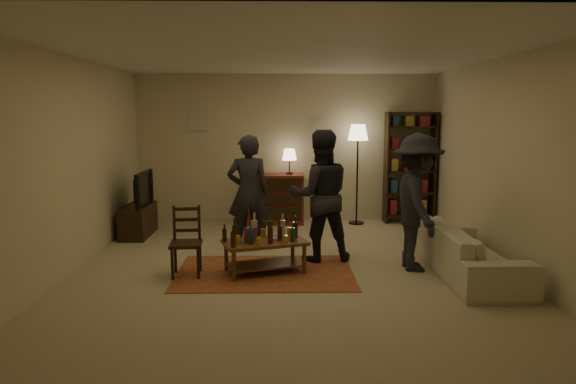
{
  "coord_description": "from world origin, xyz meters",
  "views": [
    {
      "loc": [
        -0.15,
        -6.49,
        1.97
      ],
      "look_at": [
        -0.02,
        0.1,
        0.97
      ],
      "focal_mm": 32.0,
      "sensor_mm": 36.0,
      "label": 1
    }
  ],
  "objects_px": {
    "coffee_table": "(264,243)",
    "floor_lamp": "(358,140)",
    "sofa": "(469,251)",
    "person_right": "(320,196)",
    "tv_stand": "(138,212)",
    "bookshelf": "(410,166)",
    "person_left": "(248,193)",
    "person_by_sofa": "(417,202)",
    "dresser": "(276,198)",
    "dining_chair": "(186,239)"
  },
  "relations": [
    {
      "from": "coffee_table",
      "to": "floor_lamp",
      "type": "relative_size",
      "value": 0.63
    },
    {
      "from": "sofa",
      "to": "person_right",
      "type": "relative_size",
      "value": 1.17
    },
    {
      "from": "tv_stand",
      "to": "bookshelf",
      "type": "relative_size",
      "value": 0.52
    },
    {
      "from": "bookshelf",
      "to": "floor_lamp",
      "type": "relative_size",
      "value": 1.12
    },
    {
      "from": "tv_stand",
      "to": "person_left",
      "type": "xyz_separation_m",
      "value": [
        1.86,
        -0.88,
        0.46
      ]
    },
    {
      "from": "floor_lamp",
      "to": "person_left",
      "type": "distance_m",
      "value": 2.63
    },
    {
      "from": "person_by_sofa",
      "to": "coffee_table",
      "type": "bearing_deg",
      "value": 94.58
    },
    {
      "from": "coffee_table",
      "to": "sofa",
      "type": "distance_m",
      "value": 2.54
    },
    {
      "from": "bookshelf",
      "to": "person_right",
      "type": "bearing_deg",
      "value": -126.67
    },
    {
      "from": "tv_stand",
      "to": "person_right",
      "type": "height_order",
      "value": "person_right"
    },
    {
      "from": "dresser",
      "to": "person_right",
      "type": "distance_m",
      "value": 2.51
    },
    {
      "from": "tv_stand",
      "to": "sofa",
      "type": "bearing_deg",
      "value": -25.34
    },
    {
      "from": "person_right",
      "to": "bookshelf",
      "type": "bearing_deg",
      "value": -133.15
    },
    {
      "from": "dining_chair",
      "to": "bookshelf",
      "type": "relative_size",
      "value": 0.43
    },
    {
      "from": "dresser",
      "to": "person_left",
      "type": "height_order",
      "value": "person_left"
    },
    {
      "from": "bookshelf",
      "to": "floor_lamp",
      "type": "distance_m",
      "value": 1.1
    },
    {
      "from": "dresser",
      "to": "bookshelf",
      "type": "bearing_deg",
      "value": 1.57
    },
    {
      "from": "tv_stand",
      "to": "person_right",
      "type": "bearing_deg",
      "value": -27.46
    },
    {
      "from": "bookshelf",
      "to": "person_by_sofa",
      "type": "distance_m",
      "value": 2.98
    },
    {
      "from": "sofa",
      "to": "person_left",
      "type": "height_order",
      "value": "person_left"
    },
    {
      "from": "person_left",
      "to": "person_right",
      "type": "bearing_deg",
      "value": 142.85
    },
    {
      "from": "floor_lamp",
      "to": "person_by_sofa",
      "type": "bearing_deg",
      "value": -83.05
    },
    {
      "from": "bookshelf",
      "to": "dresser",
      "type": "bearing_deg",
      "value": -178.43
    },
    {
      "from": "floor_lamp",
      "to": "person_left",
      "type": "xyz_separation_m",
      "value": [
        -1.86,
        -1.73,
        -0.69
      ]
    },
    {
      "from": "dining_chair",
      "to": "person_by_sofa",
      "type": "distance_m",
      "value": 2.93
    },
    {
      "from": "bookshelf",
      "to": "sofa",
      "type": "distance_m",
      "value": 3.26
    },
    {
      "from": "person_right",
      "to": "tv_stand",
      "type": "bearing_deg",
      "value": -33.94
    },
    {
      "from": "coffee_table",
      "to": "bookshelf",
      "type": "distance_m",
      "value": 4.04
    },
    {
      "from": "person_right",
      "to": "person_by_sofa",
      "type": "distance_m",
      "value": 1.27
    },
    {
      "from": "dresser",
      "to": "sofa",
      "type": "relative_size",
      "value": 0.65
    },
    {
      "from": "dresser",
      "to": "person_by_sofa",
      "type": "bearing_deg",
      "value": -57.59
    },
    {
      "from": "coffee_table",
      "to": "person_right",
      "type": "bearing_deg",
      "value": 37.72
    },
    {
      "from": "dining_chair",
      "to": "person_right",
      "type": "distance_m",
      "value": 1.86
    },
    {
      "from": "floor_lamp",
      "to": "person_right",
      "type": "height_order",
      "value": "floor_lamp"
    },
    {
      "from": "sofa",
      "to": "person_left",
      "type": "distance_m",
      "value": 3.13
    },
    {
      "from": "dresser",
      "to": "person_by_sofa",
      "type": "relative_size",
      "value": 0.78
    },
    {
      "from": "dresser",
      "to": "person_left",
      "type": "relative_size",
      "value": 0.81
    },
    {
      "from": "sofa",
      "to": "person_by_sofa",
      "type": "xyz_separation_m",
      "value": [
        -0.59,
        0.28,
        0.56
      ]
    },
    {
      "from": "person_left",
      "to": "dresser",
      "type": "bearing_deg",
      "value": -108.56
    },
    {
      "from": "coffee_table",
      "to": "dresser",
      "type": "distance_m",
      "value": 2.98
    },
    {
      "from": "coffee_table",
      "to": "floor_lamp",
      "type": "height_order",
      "value": "floor_lamp"
    },
    {
      "from": "bookshelf",
      "to": "person_left",
      "type": "bearing_deg",
      "value": -146.69
    },
    {
      "from": "coffee_table",
      "to": "person_right",
      "type": "height_order",
      "value": "person_right"
    },
    {
      "from": "coffee_table",
      "to": "person_by_sofa",
      "type": "height_order",
      "value": "person_by_sofa"
    },
    {
      "from": "dining_chair",
      "to": "person_left",
      "type": "xyz_separation_m",
      "value": [
        0.7,
        1.24,
        0.39
      ]
    },
    {
      "from": "person_right",
      "to": "dresser",
      "type": "bearing_deg",
      "value": -82.36
    },
    {
      "from": "floor_lamp",
      "to": "sofa",
      "type": "relative_size",
      "value": 0.86
    },
    {
      "from": "person_left",
      "to": "sofa",
      "type": "bearing_deg",
      "value": 148.6
    },
    {
      "from": "person_right",
      "to": "person_by_sofa",
      "type": "xyz_separation_m",
      "value": [
        1.2,
        -0.44,
        -0.02
      ]
    },
    {
      "from": "floor_lamp",
      "to": "person_by_sofa",
      "type": "height_order",
      "value": "floor_lamp"
    }
  ]
}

